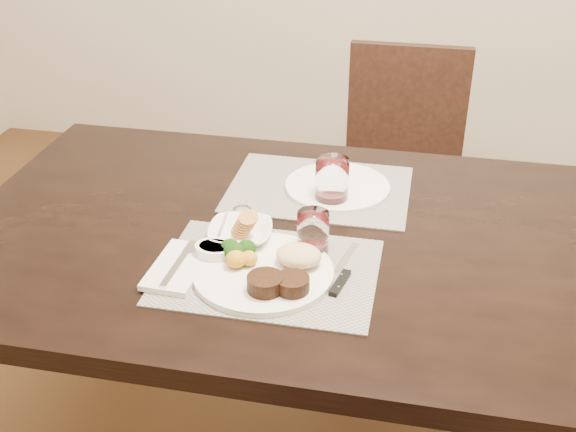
% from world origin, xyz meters
% --- Properties ---
extents(dining_table, '(2.00, 1.00, 0.75)m').
position_xyz_m(dining_table, '(0.00, 0.00, 0.67)').
color(dining_table, black).
rests_on(dining_table, ground).
extents(chair_far, '(0.42, 0.42, 0.90)m').
position_xyz_m(chair_far, '(0.00, 0.93, 0.50)').
color(chair_far, black).
rests_on(chair_far, ground).
extents(placemat_near, '(0.46, 0.34, 0.00)m').
position_xyz_m(placemat_near, '(-0.23, -0.17, 0.75)').
color(placemat_near, gray).
rests_on(placemat_near, dining_table).
extents(placemat_far, '(0.46, 0.34, 0.00)m').
position_xyz_m(placemat_far, '(-0.18, 0.22, 0.75)').
color(placemat_far, gray).
rests_on(placemat_far, dining_table).
extents(dinner_plate, '(0.30, 0.30, 0.05)m').
position_xyz_m(dinner_plate, '(-0.22, -0.19, 0.77)').
color(dinner_plate, white).
rests_on(dinner_plate, placemat_near).
extents(napkin_fork, '(0.11, 0.19, 0.02)m').
position_xyz_m(napkin_fork, '(-0.41, -0.21, 0.76)').
color(napkin_fork, white).
rests_on(napkin_fork, placemat_near).
extents(steak_knife, '(0.04, 0.21, 0.01)m').
position_xyz_m(steak_knife, '(-0.07, -0.17, 0.76)').
color(steak_knife, silver).
rests_on(steak_knife, placemat_near).
extents(cracker_bowl, '(0.16, 0.16, 0.06)m').
position_xyz_m(cracker_bowl, '(-0.32, -0.06, 0.77)').
color(cracker_bowl, white).
rests_on(cracker_bowl, placemat_near).
extents(sauce_ramekin, '(0.09, 0.13, 0.07)m').
position_xyz_m(sauce_ramekin, '(-0.35, -0.15, 0.77)').
color(sauce_ramekin, white).
rests_on(sauce_ramekin, placemat_near).
extents(wine_glass_near, '(0.07, 0.07, 0.10)m').
position_xyz_m(wine_glass_near, '(-0.15, -0.08, 0.80)').
color(wine_glass_near, white).
rests_on(wine_glass_near, placemat_near).
extents(far_plate, '(0.27, 0.27, 0.01)m').
position_xyz_m(far_plate, '(-0.14, 0.23, 0.76)').
color(far_plate, white).
rests_on(far_plate, placemat_far).
extents(wine_glass_far, '(0.08, 0.08, 0.11)m').
position_xyz_m(wine_glass_far, '(-0.14, 0.16, 0.80)').
color(wine_glass_far, white).
rests_on(wine_glass_far, placemat_far).
extents(salt_cellar, '(0.04, 0.04, 0.02)m').
position_xyz_m(salt_cellar, '(-0.34, 0.05, 0.76)').
color(salt_cellar, white).
rests_on(salt_cellar, dining_table).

